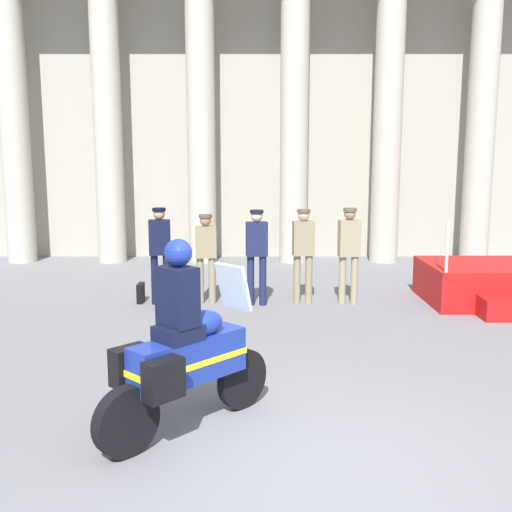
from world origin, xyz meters
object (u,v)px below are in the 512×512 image
officer_in_row_0 (161,248)px  officer_in_row_3 (304,248)px  motorcycle_with_rider (184,353)px  officer_in_row_4 (350,248)px  officer_in_row_1 (207,251)px  briefcase_on_ground (142,293)px  reviewing_stand (499,285)px  officer_in_row_2 (258,249)px

officer_in_row_0 → officer_in_row_3: 2.60m
motorcycle_with_rider → officer_in_row_3: bearing=27.4°
officer_in_row_4 → officer_in_row_1: bearing=-7.5°
officer_in_row_0 → officer_in_row_3: bearing=175.2°
officer_in_row_1 → briefcase_on_ground: (-1.22, 0.05, -0.79)m
officer_in_row_0 → officer_in_row_3: (2.60, 0.07, -0.02)m
officer_in_row_3 → reviewing_stand: bearing=173.8°
officer_in_row_0 → briefcase_on_ground: size_ratio=4.91×
reviewing_stand → officer_in_row_2: bearing=-178.0°
officer_in_row_3 → officer_in_row_4: bearing=170.0°
officer_in_row_4 → briefcase_on_ground: (-3.83, 0.11, -0.86)m
officer_in_row_2 → briefcase_on_ground: officer_in_row_2 is taller
reviewing_stand → officer_in_row_0: (-6.20, -0.08, 0.69)m
officer_in_row_4 → officer_in_row_0: bearing=-6.0°
officer_in_row_4 → briefcase_on_ground: 3.92m
officer_in_row_3 → briefcase_on_ground: 3.12m
officer_in_row_0 → officer_in_row_1: officer_in_row_0 is taller
officer_in_row_1 → motorcycle_with_rider: bearing=86.1°
motorcycle_with_rider → officer_in_row_2: bearing=36.0°
reviewing_stand → officer_in_row_0: 6.23m
reviewing_stand → officer_in_row_4: officer_in_row_4 is taller
officer_in_row_4 → motorcycle_with_rider: 5.71m
officer_in_row_1 → officer_in_row_4: 2.60m
officer_in_row_2 → officer_in_row_0: bearing=-8.9°
officer_in_row_0 → officer_in_row_4: 3.43m
reviewing_stand → officer_in_row_2: 4.50m
officer_in_row_0 → officer_in_row_3: officer_in_row_0 is taller
officer_in_row_1 → briefcase_on_ground: bearing=-8.8°
officer_in_row_1 → reviewing_stand: bearing=173.8°
officer_in_row_3 → officer_in_row_4: officer_in_row_4 is taller
officer_in_row_1 → officer_in_row_2: size_ratio=0.95×
officer_in_row_0 → motorcycle_with_rider: motorcycle_with_rider is taller
officer_in_row_3 → briefcase_on_ground: bearing=-7.3°
officer_in_row_0 → officer_in_row_2: (1.75, -0.08, -0.02)m
reviewing_stand → motorcycle_with_rider: 7.37m
officer_in_row_1 → motorcycle_with_rider: size_ratio=0.87×
officer_in_row_2 → motorcycle_with_rider: (-0.71, -5.09, -0.23)m
reviewing_stand → officer_in_row_4: 2.86m
reviewing_stand → officer_in_row_2: size_ratio=1.50×
reviewing_stand → motorcycle_with_rider: (-5.16, -5.24, 0.44)m
officer_in_row_0 → officer_in_row_2: officer_in_row_0 is taller
officer_in_row_3 → officer_in_row_1: bearing=-6.3°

